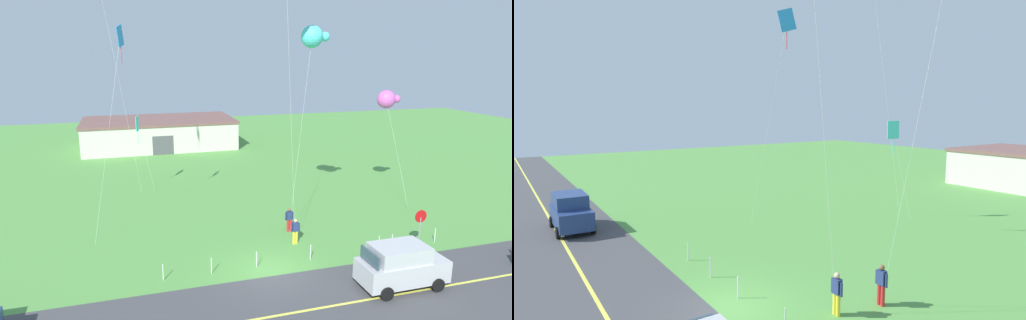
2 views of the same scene
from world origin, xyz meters
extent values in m
cube|color=#549342|center=(0.00, 0.00, -0.05)|extent=(120.00, 120.00, 0.10)
cube|color=#424244|center=(0.00, -4.00, 0.00)|extent=(120.00, 7.00, 0.00)
cube|color=#E5E04C|center=(0.00, -4.00, 0.01)|extent=(120.00, 0.16, 0.00)
cube|color=#B7B7BC|center=(5.74, -3.34, 0.89)|extent=(4.40, 1.90, 1.10)
cube|color=#B7B7BC|center=(5.49, -3.34, 1.84)|extent=(2.73, 1.75, 0.80)
cube|color=#334756|center=(6.58, -3.34, 1.84)|extent=(0.10, 1.62, 0.64)
cube|color=#334756|center=(3.87, -3.34, 1.84)|extent=(0.10, 1.62, 0.60)
cylinder|color=black|center=(7.17, -2.39, 0.34)|extent=(0.68, 0.22, 0.68)
cylinder|color=black|center=(7.17, -4.29, 0.34)|extent=(0.68, 0.22, 0.68)
cylinder|color=black|center=(4.31, -2.39, 0.34)|extent=(0.68, 0.22, 0.68)
cylinder|color=black|center=(4.31, -4.29, 0.34)|extent=(0.68, 0.22, 0.68)
cylinder|color=gray|center=(9.14, -0.10, 1.05)|extent=(0.08, 0.08, 2.10)
cylinder|color=red|center=(9.14, -0.10, 2.18)|extent=(0.76, 0.04, 0.76)
cylinder|color=white|center=(9.14, -0.07, 2.18)|extent=(0.62, 0.01, 0.62)
cylinder|color=red|center=(2.82, 4.92, 0.41)|extent=(0.16, 0.16, 0.82)
cylinder|color=red|center=(3.00, 4.92, 0.41)|extent=(0.16, 0.16, 0.82)
cube|color=navy|center=(2.91, 4.92, 1.10)|extent=(0.36, 0.22, 0.56)
cylinder|color=navy|center=(2.67, 4.92, 1.05)|extent=(0.10, 0.10, 0.52)
cylinder|color=navy|center=(3.15, 4.92, 1.05)|extent=(0.10, 0.10, 0.52)
sphere|color=brown|center=(2.91, 4.92, 1.49)|extent=(0.22, 0.22, 0.22)
cylinder|color=yellow|center=(2.48, 2.98, 0.41)|extent=(0.16, 0.16, 0.82)
cylinder|color=yellow|center=(2.66, 2.98, 0.41)|extent=(0.16, 0.16, 0.82)
cube|color=navy|center=(2.57, 2.98, 1.10)|extent=(0.36, 0.22, 0.56)
cylinder|color=navy|center=(2.33, 2.98, 1.05)|extent=(0.10, 0.10, 0.52)
cylinder|color=navy|center=(2.81, 2.98, 1.05)|extent=(0.10, 0.10, 0.52)
sphere|color=#D8AD84|center=(2.57, 2.98, 1.49)|extent=(0.22, 0.22, 0.22)
cylinder|color=silver|center=(3.74, 5.38, 6.21)|extent=(1.67, 0.94, 12.42)
sphere|color=#4CD8D8|center=(4.56, 5.84, 12.41)|extent=(1.40, 1.40, 1.40)
sphere|color=#4CD8D8|center=(5.46, 5.84, 12.41)|extent=(0.60, 0.60, 0.60)
cylinder|color=silver|center=(1.96, 2.58, 8.34)|extent=(1.23, 0.83, 16.67)
cylinder|color=silver|center=(-5.45, 16.09, 2.98)|extent=(1.17, 0.68, 5.96)
cube|color=#4CD8D8|center=(-6.02, 15.75, 5.96)|extent=(0.28, 0.90, 1.21)
cylinder|color=#4CD8D8|center=(-6.02, 15.75, 5.06)|extent=(0.04, 0.04, 1.40)
cylinder|color=silver|center=(-8.07, 6.96, 6.19)|extent=(2.32, 1.13, 12.39)
cube|color=#2D8CE5|center=(-6.91, 7.52, 12.39)|extent=(0.42, 1.12, 1.39)
cylinder|color=red|center=(-6.91, 7.52, 11.49)|extent=(0.04, 0.04, 1.40)
cylinder|color=silver|center=(12.70, 7.75, 4.00)|extent=(0.83, 2.66, 8.00)
sphere|color=#D859BF|center=(12.29, 9.07, 8.00)|extent=(1.40, 1.40, 1.40)
sphere|color=#D859BF|center=(13.19, 9.07, 8.00)|extent=(0.60, 0.60, 0.60)
cylinder|color=silver|center=(-7.05, 16.09, 8.27)|extent=(2.21, 1.10, 16.53)
cube|color=beige|center=(-2.86, 35.52, 1.60)|extent=(18.00, 10.00, 3.20)
cube|color=brown|center=(-2.86, 35.52, 3.35)|extent=(18.36, 10.20, 0.30)
cube|color=#4C4C51|center=(-2.86, 30.57, 1.10)|extent=(2.40, 0.12, 2.20)
cylinder|color=silver|center=(-5.62, 0.70, 0.45)|extent=(0.05, 0.05, 0.90)
cylinder|color=silver|center=(-3.10, 0.70, 0.45)|extent=(0.05, 0.05, 0.90)
cylinder|color=silver|center=(-0.60, 0.70, 0.45)|extent=(0.05, 0.05, 0.90)
cylinder|color=silver|center=(2.59, 0.70, 0.45)|extent=(0.05, 0.05, 0.90)
cylinder|color=silver|center=(7.88, 0.70, 0.45)|extent=(0.05, 0.05, 0.90)
cylinder|color=silver|center=(6.99, 0.70, 0.45)|extent=(0.05, 0.05, 0.90)
cylinder|color=silver|center=(10.94, 0.70, 0.45)|extent=(0.05, 0.05, 0.90)
camera|label=1|loc=(-7.03, -20.51, 11.34)|focal=31.03mm
camera|label=2|loc=(13.48, -7.10, 7.46)|focal=30.04mm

